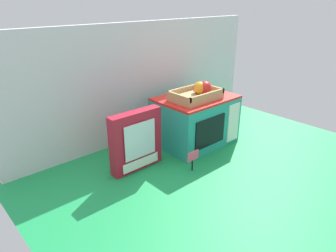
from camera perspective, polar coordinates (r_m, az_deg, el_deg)
ground_plane at (r=1.64m, az=2.89°, el=-4.75°), size 1.70×1.70×0.00m
display_back_panel at (r=1.75m, az=-4.37°, el=8.24°), size 1.61×0.03×0.64m
toy_microwave at (r=1.70m, az=5.03°, el=1.09°), size 0.41×0.30×0.26m
food_groups_crate at (r=1.61m, az=5.46°, el=6.02°), size 0.26×0.17×0.09m
cookie_set_box at (r=1.44m, az=-5.89°, el=-2.74°), size 0.26×0.06×0.28m
price_sign at (r=1.45m, az=4.58°, el=-5.86°), size 0.07×0.01×0.10m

